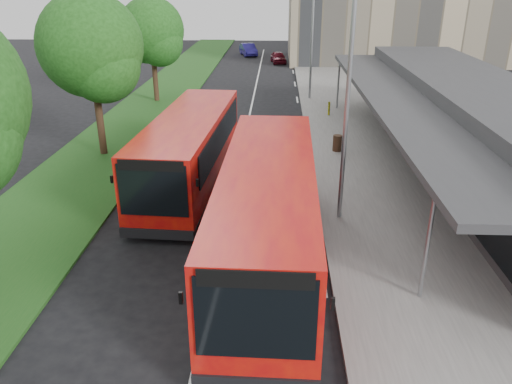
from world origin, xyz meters
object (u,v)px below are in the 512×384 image
tree_mid (91,52)px  car_near (278,57)px  lamp_post_far (311,34)px  bus_main (268,214)px  tree_far (152,35)px  car_far (248,50)px  litter_bin (337,143)px  lamp_post_near (345,95)px  bollard (329,109)px  bus_second (190,151)px

tree_mid → car_near: size_ratio=2.27×
lamp_post_far → bus_main: 23.39m
tree_far → car_far: bearing=77.3°
litter_bin → car_far: (-6.58, 35.05, 0.11)m
tree_mid → lamp_post_near: (11.13, -7.05, -0.38)m
litter_bin → car_near: 29.78m
bus_main → car_near: 40.43m
tree_far → litter_bin: tree_far is taller
lamp_post_far → bus_main: bearing=-96.2°
tree_mid → bollard: bearing=33.1°
car_near → car_far: (-3.50, 5.43, 0.08)m
tree_mid → tree_far: (0.00, 12.00, -0.42)m
bus_main → car_near: size_ratio=3.35×
car_far → lamp_post_far: bearing=-90.8°
tree_mid → bollard: size_ratio=9.08×
tree_mid → litter_bin: tree_mid is taller
tree_mid → tree_far: size_ratio=1.09×
lamp_post_near → bus_main: 4.99m
bollard → car_near: car_near is taller
tree_mid → bollard: tree_mid is taller
lamp_post_far → bus_second: (-5.97, -16.78, -3.14)m
tree_far → lamp_post_near: size_ratio=0.91×
lamp_post_far → car_near: lamp_post_far is taller
car_far → bus_main: bearing=-101.0°
lamp_post_near → litter_bin: lamp_post_near is taller
lamp_post_far → litter_bin: size_ratio=9.72×
lamp_post_far → car_near: size_ratio=2.30×
litter_bin → lamp_post_far: bearing=93.8°
tree_far → lamp_post_far: bearing=4.9°
tree_far → lamp_post_near: 22.06m
lamp_post_near → bus_second: (-5.97, 3.22, -3.14)m
tree_mid → car_far: size_ratio=1.94×
tree_mid → car_far: tree_mid is taller
lamp_post_near → car_far: lamp_post_near is taller
tree_far → bollard: bearing=-18.4°
lamp_post_far → car_far: 23.85m
car_near → car_far: bearing=114.8°
tree_far → lamp_post_far: size_ratio=0.91×
lamp_post_near → bollard: lamp_post_near is taller
car_near → bus_second: bearing=-104.2°
tree_mid → car_near: (8.86, 30.31, -4.51)m
lamp_post_far → car_near: bearing=97.4°
lamp_post_near → bus_second: bearing=151.7°
bollard → car_far: car_far is taller
lamp_post_far → litter_bin: bearing=-86.2°
bus_second → car_far: size_ratio=2.69×
bus_main → car_far: size_ratio=2.85×
tree_mid → lamp_post_far: 17.08m
lamp_post_near → lamp_post_far: size_ratio=1.00×
lamp_post_near → car_near: lamp_post_near is taller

